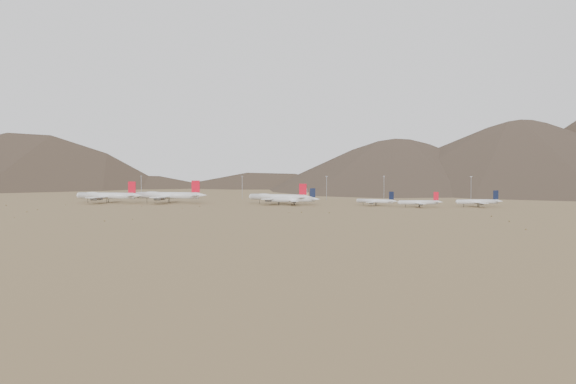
% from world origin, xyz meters
% --- Properties ---
extents(ground, '(3000.00, 3000.00, 0.00)m').
position_xyz_m(ground, '(0.00, 0.00, 0.00)').
color(ground, '#A08552').
rests_on(ground, ground).
extents(mountain_ridge, '(4400.00, 1000.00, 300.00)m').
position_xyz_m(mountain_ridge, '(0.00, 900.00, 150.00)').
color(mountain_ridge, '#4E3B2F').
rests_on(mountain_ridge, ground).
extents(widebody_west, '(70.59, 54.00, 20.96)m').
position_xyz_m(widebody_west, '(-146.75, 22.60, 7.23)').
color(widebody_west, silver).
rests_on(widebody_west, ground).
extents(widebody_centre, '(74.08, 56.77, 21.99)m').
position_xyz_m(widebody_centre, '(-88.14, 33.83, 7.58)').
color(widebody_centre, silver).
rests_on(widebody_centre, ground).
extents(widebody_east, '(64.70, 50.58, 19.39)m').
position_xyz_m(widebody_east, '(20.05, 38.54, 6.68)').
color(widebody_east, silver).
rests_on(widebody_east, ground).
extents(narrowbody_a, '(44.55, 33.24, 15.31)m').
position_xyz_m(narrowbody_a, '(37.61, 29.46, 4.97)').
color(narrowbody_a, silver).
rests_on(narrowbody_a, ground).
extents(narrowbody_b, '(38.10, 28.29, 12.97)m').
position_xyz_m(narrowbody_b, '(110.94, 34.89, 4.21)').
color(narrowbody_b, silver).
rests_on(narrowbody_b, ground).
extents(narrowbody_c, '(38.59, 28.65, 13.13)m').
position_xyz_m(narrowbody_c, '(148.55, 22.27, 4.26)').
color(narrowbody_c, silver).
rests_on(narrowbody_c, ground).
extents(narrowbody_d, '(41.42, 30.95, 14.28)m').
position_xyz_m(narrowbody_d, '(198.34, 36.90, 4.64)').
color(narrowbody_d, silver).
rests_on(narrowbody_d, ground).
extents(control_tower, '(8.00, 8.00, 12.00)m').
position_xyz_m(control_tower, '(30.00, 120.00, 5.32)').
color(control_tower, tan).
rests_on(control_tower, ground).
extents(mast_far_west, '(2.00, 0.60, 25.70)m').
position_xyz_m(mast_far_west, '(-159.23, 118.26, 14.20)').
color(mast_far_west, gray).
rests_on(mast_far_west, ground).
extents(mast_west, '(2.00, 0.60, 25.70)m').
position_xyz_m(mast_west, '(-44.77, 136.25, 14.20)').
color(mast_west, gray).
rests_on(mast_west, ground).
extents(mast_centre, '(2.00, 0.60, 25.70)m').
position_xyz_m(mast_centre, '(53.74, 118.90, 14.20)').
color(mast_centre, gray).
rests_on(mast_centre, ground).
extents(mast_east, '(2.00, 0.60, 25.70)m').
position_xyz_m(mast_east, '(112.72, 142.26, 14.20)').
color(mast_east, gray).
rests_on(mast_east, ground).
extents(mast_far_east, '(2.00, 0.60, 25.70)m').
position_xyz_m(mast_far_east, '(200.68, 124.69, 14.20)').
color(mast_far_east, gray).
rests_on(mast_far_east, ground).
extents(desert_scrub, '(417.90, 176.77, 0.83)m').
position_xyz_m(desert_scrub, '(-39.22, -82.21, 0.34)').
color(desert_scrub, olive).
rests_on(desert_scrub, ground).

